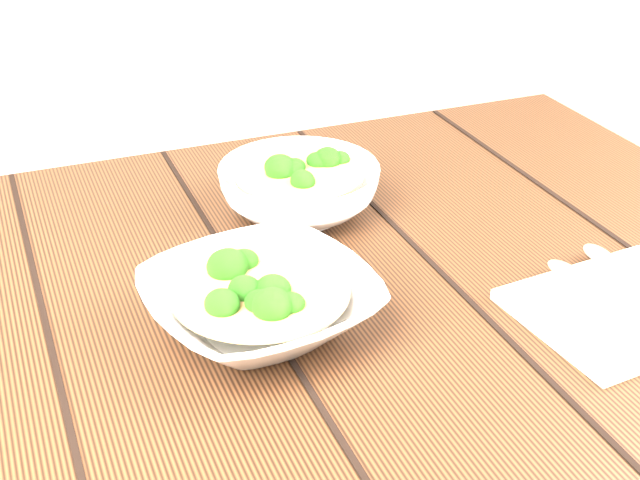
{
  "coord_description": "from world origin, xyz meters",
  "views": [
    {
      "loc": [
        -0.24,
        -0.73,
        1.24
      ],
      "look_at": [
        0.05,
        0.0,
        0.8
      ],
      "focal_mm": 50.0,
      "sensor_mm": 36.0,
      "label": 1
    }
  ],
  "objects_px": {
    "napkin": "(623,309)",
    "soup_bowl_front": "(260,302)",
    "trivet": "(259,262)",
    "soup_bowl_back": "(299,188)",
    "table": "(275,387)"
  },
  "relations": [
    {
      "from": "soup_bowl_back",
      "to": "napkin",
      "type": "height_order",
      "value": "soup_bowl_back"
    },
    {
      "from": "table",
      "to": "trivet",
      "type": "height_order",
      "value": "trivet"
    },
    {
      "from": "table",
      "to": "trivet",
      "type": "xyz_separation_m",
      "value": [
        0.0,
        0.05,
        0.13
      ]
    },
    {
      "from": "trivet",
      "to": "soup_bowl_back",
      "type": "bearing_deg",
      "value": 52.11
    },
    {
      "from": "napkin",
      "to": "soup_bowl_front",
      "type": "bearing_deg",
      "value": 156.51
    },
    {
      "from": "trivet",
      "to": "napkin",
      "type": "distance_m",
      "value": 0.37
    },
    {
      "from": "soup_bowl_front",
      "to": "trivet",
      "type": "xyz_separation_m",
      "value": [
        0.03,
        0.1,
        -0.02
      ]
    },
    {
      "from": "table",
      "to": "soup_bowl_back",
      "type": "height_order",
      "value": "soup_bowl_back"
    },
    {
      "from": "table",
      "to": "napkin",
      "type": "xyz_separation_m",
      "value": [
        0.31,
        -0.16,
        0.13
      ]
    },
    {
      "from": "trivet",
      "to": "napkin",
      "type": "bearing_deg",
      "value": -34.32
    },
    {
      "from": "napkin",
      "to": "soup_bowl_back",
      "type": "bearing_deg",
      "value": 118.81
    },
    {
      "from": "table",
      "to": "soup_bowl_front",
      "type": "distance_m",
      "value": 0.16
    },
    {
      "from": "soup_bowl_front",
      "to": "soup_bowl_back",
      "type": "bearing_deg",
      "value": 60.64
    },
    {
      "from": "trivet",
      "to": "napkin",
      "type": "xyz_separation_m",
      "value": [
        0.31,
        -0.21,
        -0.01
      ]
    },
    {
      "from": "table",
      "to": "soup_bowl_front",
      "type": "bearing_deg",
      "value": -118.58
    }
  ]
}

